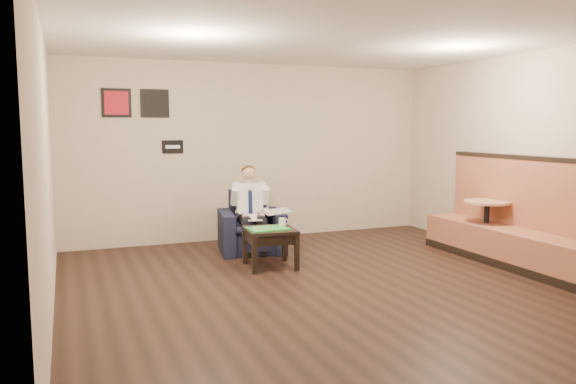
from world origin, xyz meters
name	(u,v)px	position (x,y,z in m)	size (l,w,h in m)	color
ground	(336,285)	(0.00, 0.00, 0.00)	(6.00, 6.00, 0.00)	black
wall_back	(254,152)	(0.00, 3.00, 1.40)	(6.00, 0.02, 2.80)	beige
wall_front	(554,192)	(0.00, -3.00, 1.40)	(6.00, 0.02, 2.80)	beige
wall_left	(46,171)	(-3.00, 0.00, 1.40)	(0.02, 6.00, 2.80)	beige
wall_right	(542,158)	(3.00, 0.00, 1.40)	(0.02, 6.00, 2.80)	beige
ceiling	(339,35)	(0.00, 0.00, 2.80)	(6.00, 6.00, 0.02)	white
seating_sign	(173,147)	(-1.30, 2.98, 1.50)	(0.32, 0.02, 0.20)	black
art_print_left	(116,103)	(-2.10, 2.98, 2.15)	(0.42, 0.03, 0.42)	#B61628
art_print_right	(155,103)	(-1.55, 2.98, 2.15)	(0.42, 0.03, 0.42)	black
armchair	(251,222)	(-0.36, 2.03, 0.43)	(0.90, 0.90, 0.87)	black
seated_man	(252,212)	(-0.38, 1.92, 0.59)	(0.57, 0.85, 1.19)	silver
lap_papers	(253,217)	(-0.40, 1.82, 0.53)	(0.20, 0.28, 0.01)	white
newspaper	(277,211)	(-0.02, 1.88, 0.59)	(0.38, 0.47, 0.01)	silver
side_table	(270,248)	(-0.42, 1.06, 0.25)	(0.62, 0.62, 0.50)	black
green_folder	(268,228)	(-0.46, 1.04, 0.51)	(0.50, 0.36, 0.01)	green
coffee_mug	(282,222)	(-0.21, 1.18, 0.56)	(0.09, 0.09, 0.11)	white
smartphone	(271,226)	(-0.35, 1.23, 0.51)	(0.16, 0.08, 0.01)	black
banquette	(510,211)	(2.59, 0.09, 0.70)	(0.65, 2.74, 1.40)	#9A563B
cafe_table	(486,229)	(2.58, 0.52, 0.39)	(0.63, 0.63, 0.78)	tan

